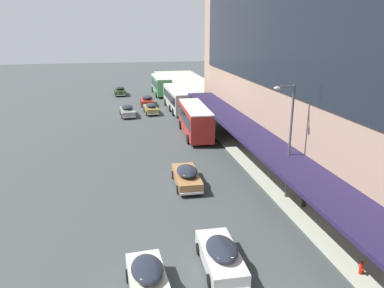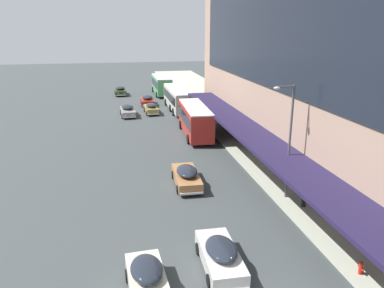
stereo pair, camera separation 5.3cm
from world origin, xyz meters
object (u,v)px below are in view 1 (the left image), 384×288
transit_bus_kerbside_rear (178,98)px  pedestrian_at_kerb (305,193)px  sedan_lead_near (147,100)px  street_lamp (288,135)px  sedan_trailing_near (187,176)px  sedan_trailing_mid (120,91)px  fire_hydrant (361,268)px  sedan_second_near (127,111)px  sedan_second_mid (221,255)px  sedan_oncoming_rear (148,281)px  sedan_oncoming_front (151,108)px  transit_bus_kerbside_front (161,84)px  transit_bus_kerbside_far (195,119)px

transit_bus_kerbside_rear → pedestrian_at_kerb: 32.77m
sedan_lead_near → pedestrian_at_kerb: (7.22, -37.03, 0.40)m
sedan_lead_near → street_lamp: 36.15m
sedan_trailing_near → street_lamp: street_lamp is taller
transit_bus_kerbside_rear → street_lamp: street_lamp is taller
sedan_trailing_mid → fire_hydrant: 55.13m
sedan_second_near → sedan_trailing_mid: sedan_trailing_mid is taller
sedan_trailing_mid → fire_hydrant: bearing=-79.0°
sedan_trailing_near → sedan_second_mid: (-0.27, -10.58, -0.00)m
sedan_second_near → sedan_oncoming_rear: 36.58m
transit_bus_kerbside_rear → sedan_lead_near: bearing=132.9°
sedan_second_near → sedan_second_mid: size_ratio=1.02×
street_lamp → sedan_trailing_near: bearing=149.4°
transit_bus_kerbside_rear → sedan_trailing_mid: size_ratio=2.50×
pedestrian_at_kerb → fire_hydrant: pedestrian_at_kerb is taller
sedan_trailing_near → fire_hydrant: (6.30, -12.60, -0.27)m
sedan_oncoming_front → fire_hydrant: 38.72m
sedan_second_near → sedan_second_mid: sedan_second_mid is taller
sedan_second_mid → fire_hydrant: sedan_second_mid is taller
sedan_trailing_near → street_lamp: (6.32, -3.73, 3.96)m
sedan_second_mid → sedan_oncoming_front: (0.03, 36.14, -0.01)m
transit_bus_kerbside_front → pedestrian_at_kerb: (3.83, -46.19, -0.69)m
fire_hydrant → sedan_trailing_mid: bearing=101.0°
pedestrian_at_kerb → street_lamp: street_lamp is taller
sedan_oncoming_rear → sedan_oncoming_front: (3.80, 37.46, -0.04)m
sedan_second_near → sedan_trailing_near: size_ratio=0.94×
transit_bus_kerbside_rear → sedan_oncoming_rear: transit_bus_kerbside_rear is taller
sedan_trailing_near → street_lamp: 8.34m
sedan_oncoming_rear → street_lamp: (10.36, 8.17, 3.94)m
sedan_second_mid → sedan_trailing_mid: sedan_trailing_mid is taller
transit_bus_kerbside_rear → pedestrian_at_kerb: (3.11, -32.61, -0.63)m
sedan_lead_near → pedestrian_at_kerb: 37.73m
transit_bus_kerbside_front → sedan_trailing_mid: bearing=174.1°
transit_bus_kerbside_far → pedestrian_at_kerb: bearing=-79.6°
transit_bus_kerbside_far → sedan_trailing_mid: (-7.70, 28.15, -1.16)m
sedan_second_mid → transit_bus_kerbside_front: bearing=86.2°
sedan_oncoming_front → fire_hydrant: bearing=-80.3°
transit_bus_kerbside_front → sedan_oncoming_front: bearing=-102.5°
transit_bus_kerbside_far → sedan_oncoming_rear: bearing=-106.6°
sedan_second_mid → sedan_trailing_mid: 52.25m
sedan_second_mid → transit_bus_kerbside_rear: bearing=83.8°
transit_bus_kerbside_far → sedan_trailing_near: (-3.51, -13.38, -1.17)m
sedan_second_mid → fire_hydrant: size_ratio=6.59×
sedan_trailing_near → sedan_lead_near: 31.61m
transit_bus_kerbside_rear → sedan_second_mid: 38.00m
transit_bus_kerbside_rear → sedan_oncoming_front: (-4.09, -1.62, -1.07)m
sedan_oncoming_rear → sedan_lead_near: size_ratio=0.94×
sedan_oncoming_rear → fire_hydrant: 10.36m
transit_bus_kerbside_far → sedan_trailing_mid: transit_bus_kerbside_far is taller
sedan_oncoming_rear → sedan_oncoming_front: 37.65m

